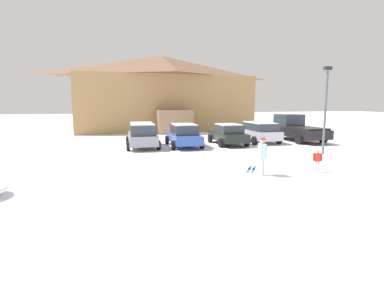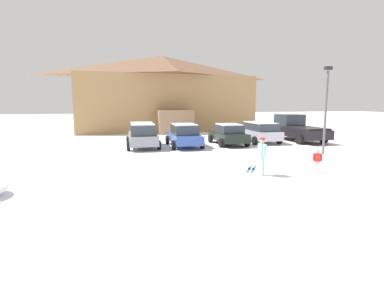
# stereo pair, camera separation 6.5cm
# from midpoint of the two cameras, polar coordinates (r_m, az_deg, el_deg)

# --- Properties ---
(ground) EXTENTS (160.00, 160.00, 0.00)m
(ground) POSITION_cam_midpoint_polar(r_m,az_deg,el_deg) (10.05, 16.67, -10.72)
(ground) COLOR white
(ski_lodge) EXTENTS (20.41, 12.56, 8.57)m
(ski_lodge) POSITION_cam_midpoint_polar(r_m,az_deg,el_deg) (36.18, -5.58, 9.77)
(ski_lodge) COLOR #A27D4D
(ski_lodge) RESTS_ON ground
(parked_grey_wagon) EXTENTS (2.38, 4.78, 1.71)m
(parked_grey_wagon) POSITION_cam_midpoint_polar(r_m,az_deg,el_deg) (21.39, -9.35, 1.83)
(parked_grey_wagon) COLOR gray
(parked_grey_wagon) RESTS_ON ground
(parked_blue_hatchback) EXTENTS (2.31, 4.66, 1.63)m
(parked_blue_hatchback) POSITION_cam_midpoint_polar(r_m,az_deg,el_deg) (21.51, -1.45, 1.71)
(parked_blue_hatchback) COLOR #314EA3
(parked_blue_hatchback) RESTS_ON ground
(parked_black_sedan) EXTENTS (2.29, 4.31, 1.56)m
(parked_black_sedan) POSITION_cam_midpoint_polar(r_m,az_deg,el_deg) (22.62, 7.01, 1.89)
(parked_black_sedan) COLOR black
(parked_black_sedan) RESTS_ON ground
(parked_silver_wagon) EXTENTS (2.37, 4.32, 1.61)m
(parked_silver_wagon) POSITION_cam_midpoint_polar(r_m,az_deg,el_deg) (24.38, 12.86, 2.36)
(parked_silver_wagon) COLOR #B8B5C5
(parked_silver_wagon) RESTS_ON ground
(pickup_truck) EXTENTS (2.57, 6.00, 2.15)m
(pickup_truck) POSITION_cam_midpoint_polar(r_m,az_deg,el_deg) (26.28, 19.22, 2.78)
(pickup_truck) COLOR black
(pickup_truck) RESTS_ON ground
(skier_child_in_red_jacket) EXTENTS (0.33, 0.27, 1.05)m
(skier_child_in_red_jacket) POSITION_cam_midpoint_polar(r_m,az_deg,el_deg) (14.65, 22.89, -2.78)
(skier_child_in_red_jacket) COLOR silver
(skier_child_in_red_jacket) RESTS_ON ground
(skier_adult_in_blue_parka) EXTENTS (0.29, 0.62, 1.67)m
(skier_adult_in_blue_parka) POSITION_cam_midpoint_polar(r_m,az_deg,el_deg) (13.24, 13.33, -1.91)
(skier_adult_in_blue_parka) COLOR #A3B7CE
(skier_adult_in_blue_parka) RESTS_ON ground
(pair_of_skis) EXTENTS (1.11, 1.44, 0.08)m
(pair_of_skis) POSITION_cam_midpoint_polar(r_m,az_deg,el_deg) (14.53, 11.34, -4.69)
(pair_of_skis) COLOR #266DB7
(pair_of_skis) RESTS_ON ground
(lamp_post) EXTENTS (0.44, 0.24, 5.26)m
(lamp_post) POSITION_cam_midpoint_polar(r_m,az_deg,el_deg) (19.80, 24.25, 6.72)
(lamp_post) COLOR #515459
(lamp_post) RESTS_ON ground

